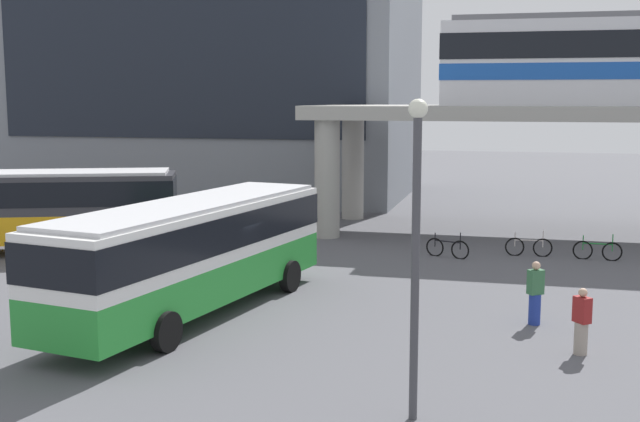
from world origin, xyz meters
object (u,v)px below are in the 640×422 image
(bus_secondary, at_px, (33,203))
(pedestrian_at_kerb, at_px, (224,229))
(pedestrian_walking_across, at_px, (535,295))
(bicycle_silver, at_px, (529,247))
(pedestrian_waiting_near_stop, at_px, (582,324))
(bus_main, at_px, (193,245))
(bicycle_green, at_px, (597,251))
(station_building, at_px, (221,81))
(bicycle_black, at_px, (447,248))

(bus_secondary, height_order, pedestrian_at_kerb, bus_secondary)
(pedestrian_walking_across, xyz_separation_m, pedestrian_at_kerb, (-11.93, 8.03, 0.01))
(bicycle_silver, distance_m, pedestrian_waiting_near_stop, 12.02)
(bus_main, xyz_separation_m, bicycle_green, (11.77, 10.76, -1.63))
(bus_main, xyz_separation_m, pedestrian_at_kerb, (-2.63, 9.32, -1.16))
(bus_secondary, bearing_deg, bicycle_silver, 11.82)
(bicycle_silver, relative_size, pedestrian_at_kerb, 1.02)
(bicycle_silver, height_order, pedestrian_waiting_near_stop, pedestrian_waiting_near_stop)
(bicycle_green, xyz_separation_m, pedestrian_walking_across, (-2.46, -9.47, 0.46))
(bus_main, distance_m, pedestrian_waiting_near_stop, 10.46)
(station_building, bearing_deg, bus_main, -70.77)
(bicycle_black, bearing_deg, bus_secondary, -169.50)
(bicycle_black, bearing_deg, station_building, 131.54)
(bicycle_green, distance_m, pedestrian_waiting_near_stop, 11.92)
(bicycle_black, height_order, pedestrian_at_kerb, pedestrian_at_kerb)
(bus_secondary, height_order, bicycle_green, bus_secondary)
(pedestrian_at_kerb, bearing_deg, station_building, 110.92)
(bicycle_silver, relative_size, pedestrian_waiting_near_stop, 1.11)
(bus_main, distance_m, pedestrian_at_kerb, 9.75)
(bicycle_green, relative_size, pedestrian_waiting_near_stop, 1.11)
(bicycle_green, relative_size, bicycle_black, 1.05)
(bus_secondary, distance_m, pedestrian_at_kerb, 7.53)
(bus_main, bearing_deg, bicycle_silver, 49.65)
(pedestrian_waiting_near_stop, relative_size, pedestrian_at_kerb, 0.92)
(pedestrian_waiting_near_stop, bearing_deg, pedestrian_at_kerb, 141.31)
(pedestrian_at_kerb, bearing_deg, pedestrian_walking_across, -33.93)
(bus_main, distance_m, pedestrian_walking_across, 9.47)
(station_building, xyz_separation_m, bus_main, (9.74, -27.92, -5.11))
(pedestrian_walking_across, height_order, pedestrian_at_kerb, pedestrian_at_kerb)
(bicycle_black, height_order, pedestrian_walking_across, pedestrian_walking_across)
(bus_secondary, xyz_separation_m, bicycle_black, (15.92, 2.95, -1.63))
(station_building, relative_size, bicycle_black, 13.93)
(station_building, relative_size, bicycle_silver, 13.26)
(bus_main, relative_size, pedestrian_at_kerb, 6.43)
(bicycle_green, relative_size, bicycle_silver, 1.00)
(bus_main, bearing_deg, bicycle_black, 57.76)
(station_building, height_order, bicycle_silver, station_building)
(bus_main, height_order, bicycle_green, bus_main)
(station_building, relative_size, pedestrian_at_kerb, 13.48)
(bus_secondary, distance_m, bicycle_green, 21.85)
(bus_main, bearing_deg, pedestrian_waiting_near_stop, -5.87)
(bus_main, distance_m, bus_secondary, 11.91)
(bus_main, distance_m, bicycle_black, 11.80)
(bicycle_green, bearing_deg, station_building, 141.42)
(bicycle_green, bearing_deg, pedestrian_walking_across, -104.59)
(station_building, bearing_deg, pedestrian_waiting_near_stop, -55.30)
(bicycle_green, xyz_separation_m, bicycle_silver, (-2.51, 0.14, 0.00))
(pedestrian_walking_across, relative_size, pedestrian_at_kerb, 0.99)
(pedestrian_walking_across, bearing_deg, bus_secondary, 163.43)
(bicycle_black, distance_m, pedestrian_waiting_near_stop, 11.70)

